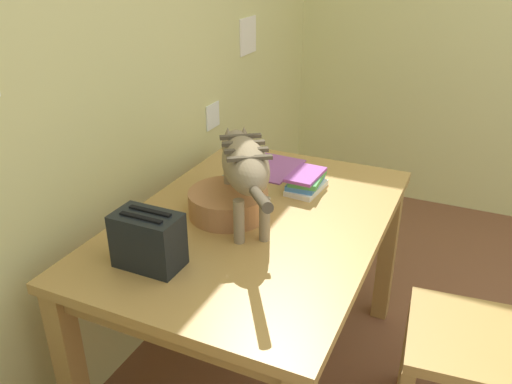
{
  "coord_description": "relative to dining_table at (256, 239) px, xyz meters",
  "views": [
    {
      "loc": [
        -1.41,
        0.8,
        1.61
      ],
      "look_at": [
        0.06,
        1.47,
        0.83
      ],
      "focal_mm": 36.37,
      "sensor_mm": 36.0,
      "label": 1
    }
  ],
  "objects": [
    {
      "name": "wooden_chair_near",
      "position": [
        0.03,
        -0.82,
        -0.19
      ],
      "size": [
        0.46,
        0.46,
        0.93
      ],
      "rotation": [
        0.0,
        0.0,
        0.1
      ],
      "color": "#AD8541",
      "rests_on": "ground_plane"
    },
    {
      "name": "toaster",
      "position": [
        -0.4,
        0.17,
        0.17
      ],
      "size": [
        0.12,
        0.2,
        0.18
      ],
      "color": "black",
      "rests_on": "dining_table"
    },
    {
      "name": "dining_table",
      "position": [
        0.0,
        0.0,
        0.0
      ],
      "size": [
        1.27,
        0.87,
        0.73
      ],
      "color": "#AD8140",
      "rests_on": "ground_plane"
    },
    {
      "name": "wicker_basket",
      "position": [
        -0.02,
        0.1,
        0.14
      ],
      "size": [
        0.28,
        0.28,
        0.09
      ],
      "color": "#AF7343",
      "rests_on": "dining_table"
    },
    {
      "name": "coffee_mug",
      "position": [
        0.16,
        0.15,
        0.17
      ],
      "size": [
        0.12,
        0.08,
        0.08
      ],
      "color": "white",
      "rests_on": "saucer_bowl"
    },
    {
      "name": "saucer_bowl",
      "position": [
        0.15,
        0.15,
        0.11
      ],
      "size": [
        0.2,
        0.2,
        0.04
      ],
      "primitive_type": "cylinder",
      "color": "teal",
      "rests_on": "dining_table"
    },
    {
      "name": "wall_rear",
      "position": [
        -0.06,
        0.59,
        0.61
      ],
      "size": [
        4.58,
        0.11,
        2.5
      ],
      "color": "#D9D284",
      "rests_on": "ground_plane"
    },
    {
      "name": "cat",
      "position": [
        -0.02,
        0.03,
        0.3
      ],
      "size": [
        0.59,
        0.43,
        0.29
      ],
      "rotation": [
        0.0,
        0.0,
        -0.97
      ],
      "color": "#857354",
      "rests_on": "dining_table"
    },
    {
      "name": "magazine",
      "position": [
        0.43,
        0.14,
        0.09
      ],
      "size": [
        0.29,
        0.25,
        0.01
      ],
      "primitive_type": "cube",
      "rotation": [
        0.0,
        0.0,
        -0.04
      ],
      "color": "#9D5098",
      "rests_on": "dining_table"
    },
    {
      "name": "book_stack",
      "position": [
        0.29,
        -0.08,
        0.13
      ],
      "size": [
        0.21,
        0.13,
        0.07
      ],
      "color": "silver",
      "rests_on": "dining_table"
    }
  ]
}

